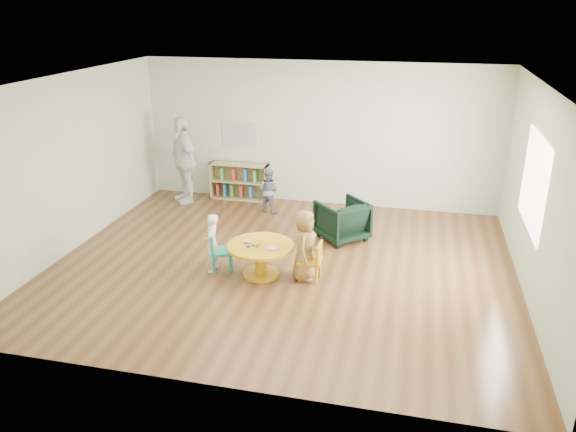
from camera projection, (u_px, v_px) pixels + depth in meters
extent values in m
plane|color=brown|center=(283.00, 265.00, 8.71)|extent=(7.00, 7.00, 0.00)
cube|color=white|center=(282.00, 85.00, 7.72)|extent=(7.00, 6.00, 0.10)
cube|color=beige|center=(319.00, 134.00, 10.93)|extent=(7.00, 0.10, 2.80)
cube|color=beige|center=(209.00, 268.00, 5.48)|extent=(7.00, 0.10, 2.80)
cube|color=beige|center=(70.00, 164.00, 8.95)|extent=(0.10, 6.00, 2.80)
cube|color=beige|center=(538.00, 197.00, 7.46)|extent=(0.10, 6.00, 2.80)
cube|color=white|center=(533.00, 183.00, 7.70)|extent=(0.02, 1.60, 1.30)
cylinder|color=gold|center=(261.00, 261.00, 8.32)|extent=(0.18, 0.18, 0.45)
cylinder|color=gold|center=(261.00, 273.00, 8.39)|extent=(0.55, 0.55, 0.04)
cylinder|color=gold|center=(261.00, 246.00, 8.23)|extent=(0.99, 0.99, 0.04)
cylinder|color=pink|center=(247.00, 241.00, 8.32)|extent=(0.15, 0.15, 0.01)
cylinder|color=pink|center=(272.00, 248.00, 8.10)|extent=(0.17, 0.17, 0.01)
cylinder|color=gold|center=(259.00, 244.00, 8.20)|extent=(0.05, 0.12, 0.04)
cylinder|color=#136F32|center=(257.00, 246.00, 8.12)|extent=(0.02, 0.05, 0.02)
cylinder|color=#136F32|center=(260.00, 242.00, 8.28)|extent=(0.02, 0.05, 0.02)
cube|color=red|center=(246.00, 243.00, 8.26)|extent=(0.06, 0.05, 0.02)
cube|color=#E15813|center=(249.00, 243.00, 8.26)|extent=(0.07, 0.07, 0.02)
cube|color=#1835BA|center=(248.00, 246.00, 8.14)|extent=(0.05, 0.05, 0.02)
cube|color=#136F32|center=(253.00, 245.00, 8.19)|extent=(0.06, 0.06, 0.02)
cube|color=teal|center=(222.00, 251.00, 8.46)|extent=(0.43, 0.43, 0.04)
cube|color=teal|center=(212.00, 242.00, 8.37)|extent=(0.16, 0.31, 0.28)
cylinder|color=teal|center=(213.00, 258.00, 8.61)|extent=(0.04, 0.04, 0.28)
cylinder|color=teal|center=(214.00, 266.00, 8.37)|extent=(0.04, 0.04, 0.28)
cylinder|color=teal|center=(230.00, 257.00, 8.66)|extent=(0.04, 0.04, 0.28)
cylinder|color=teal|center=(232.00, 264.00, 8.42)|extent=(0.04, 0.04, 0.28)
cube|color=gold|center=(310.00, 261.00, 8.17)|extent=(0.32, 0.32, 0.04)
cube|color=gold|center=(319.00, 252.00, 8.08)|extent=(0.04, 0.32, 0.27)
cylinder|color=gold|center=(316.00, 276.00, 8.08)|extent=(0.04, 0.04, 0.27)
cylinder|color=gold|center=(320.00, 268.00, 8.31)|extent=(0.04, 0.04, 0.27)
cylinder|color=gold|center=(299.00, 274.00, 8.14)|extent=(0.04, 0.04, 0.27)
cylinder|color=gold|center=(303.00, 266.00, 8.37)|extent=(0.04, 0.04, 0.27)
cube|color=tan|center=(213.00, 179.00, 11.61)|extent=(0.03, 0.30, 0.75)
cube|color=tan|center=(267.00, 183.00, 11.36)|extent=(0.03, 0.30, 0.75)
cube|color=tan|center=(240.00, 198.00, 11.62)|extent=(1.20, 0.30, 0.03)
cube|color=tan|center=(239.00, 164.00, 11.36)|extent=(1.20, 0.30, 0.03)
cube|color=tan|center=(239.00, 181.00, 11.49)|extent=(1.14, 0.28, 0.03)
cube|color=tan|center=(242.00, 179.00, 11.61)|extent=(1.20, 0.02, 0.75)
cube|color=#CA4235|center=(219.00, 189.00, 11.63)|extent=(0.04, 0.18, 0.26)
cube|color=#387CC6|center=(226.00, 190.00, 11.60)|extent=(0.04, 0.18, 0.26)
cube|color=#59B453|center=(233.00, 190.00, 11.57)|extent=(0.04, 0.18, 0.26)
cube|color=#CA4235|center=(242.00, 191.00, 11.53)|extent=(0.04, 0.18, 0.26)
cube|color=#387CC6|center=(251.00, 192.00, 11.48)|extent=(0.04, 0.18, 0.26)
cube|color=#59B453|center=(223.00, 174.00, 11.49)|extent=(0.04, 0.18, 0.26)
cube|color=#CA4235|center=(234.00, 174.00, 11.43)|extent=(0.04, 0.18, 0.26)
cube|color=#387CC6|center=(246.00, 175.00, 11.38)|extent=(0.04, 0.18, 0.26)
cube|color=#59B453|center=(255.00, 176.00, 11.34)|extent=(0.04, 0.18, 0.26)
cube|color=white|center=(240.00, 133.00, 11.28)|extent=(0.74, 0.01, 0.54)
cube|color=#FF6535|center=(240.00, 133.00, 11.27)|extent=(0.70, 0.00, 0.50)
imported|color=black|center=(342.00, 220.00, 9.55)|extent=(1.05, 1.05, 0.69)
imported|color=white|center=(212.00, 243.00, 8.39)|extent=(0.25, 0.35, 0.90)
imported|color=yellow|center=(305.00, 245.00, 8.11)|extent=(0.36, 0.54, 1.07)
imported|color=#1B1A41|center=(269.00, 190.00, 10.76)|extent=(0.49, 0.43, 0.86)
imported|color=white|center=(183.00, 160.00, 11.17)|extent=(1.02, 1.02, 1.74)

